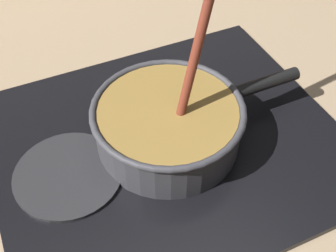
# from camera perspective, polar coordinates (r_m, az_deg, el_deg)

# --- Properties ---
(ground) EXTENTS (2.40, 1.60, 0.04)m
(ground) POSITION_cam_1_polar(r_m,az_deg,el_deg) (0.68, 8.11, -10.44)
(ground) COLOR #9E8466
(hob_plate) EXTENTS (0.56, 0.48, 0.01)m
(hob_plate) POSITION_cam_1_polar(r_m,az_deg,el_deg) (0.71, 0.00, -2.31)
(hob_plate) COLOR black
(hob_plate) RESTS_ON ground
(burner_ring) EXTENTS (0.16, 0.16, 0.01)m
(burner_ring) POSITION_cam_1_polar(r_m,az_deg,el_deg) (0.71, 0.00, -1.78)
(burner_ring) COLOR #592D0C
(burner_ring) RESTS_ON hob_plate
(spare_burner) EXTENTS (0.17, 0.17, 0.01)m
(spare_burner) POSITION_cam_1_polar(r_m,az_deg,el_deg) (0.68, -13.01, -6.20)
(spare_burner) COLOR #262628
(spare_burner) RESTS_ON hob_plate
(cooking_pan) EXTENTS (0.36, 0.24, 0.30)m
(cooking_pan) POSITION_cam_1_polar(r_m,az_deg,el_deg) (0.68, 0.12, 0.37)
(cooking_pan) COLOR #38383D
(cooking_pan) RESTS_ON hob_plate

